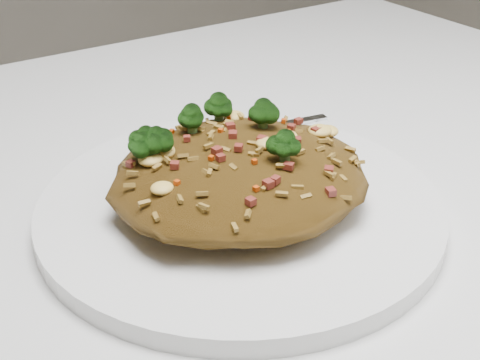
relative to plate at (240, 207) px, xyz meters
name	(u,v)px	position (x,y,z in m)	size (l,w,h in m)	color
plate	(240,207)	(0.00, 0.00, 0.00)	(0.28, 0.28, 0.01)	white
fried_rice	(238,165)	(0.00, 0.00, 0.03)	(0.18, 0.16, 0.06)	brown
fork	(248,131)	(0.06, 0.08, 0.01)	(0.16, 0.04, 0.00)	silver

